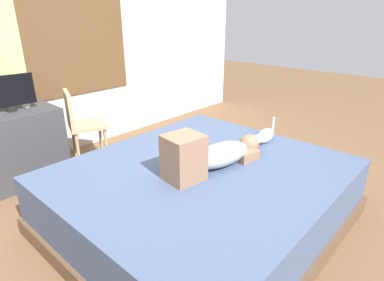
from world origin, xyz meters
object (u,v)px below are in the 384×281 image
at_px(tv_monitor, 8,93).
at_px(chair_by_desk, 80,122).
at_px(cup, 26,102).
at_px(person_lying, 212,154).
at_px(bed, 202,196).
at_px(desk, 13,148).
at_px(cat, 264,136).

xyz_separation_m(tv_monitor, chair_by_desk, (0.61, -0.15, -0.41)).
relative_size(tv_monitor, cup, 5.11).
distance_m(person_lying, cup, 2.06).
xyz_separation_m(bed, cup, (-0.52, 1.92, 0.54)).
relative_size(desk, cup, 9.58).
xyz_separation_m(person_lying, chair_by_desk, (-0.12, 1.77, -0.11)).
height_order(person_lying, cat, person_lying).
height_order(cat, chair_by_desk, chair_by_desk).
relative_size(desk, tv_monitor, 1.87).
bearing_deg(bed, chair_by_desk, 91.97).
xyz_separation_m(cat, desk, (-1.52, 1.96, -0.20)).
height_order(bed, person_lying, person_lying).
relative_size(bed, chair_by_desk, 2.54).
height_order(bed, tv_monitor, tv_monitor).
bearing_deg(cat, cup, 122.89).
bearing_deg(tv_monitor, cup, 16.15).
bearing_deg(tv_monitor, person_lying, -69.23).
bearing_deg(cup, bed, -74.99).
distance_m(bed, cat, 0.85).
bearing_deg(chair_by_desk, tv_monitor, 166.10).
relative_size(bed, person_lying, 2.31).
height_order(desk, cup, cup).
height_order(tv_monitor, chair_by_desk, tv_monitor).
bearing_deg(cat, tv_monitor, 126.59).
bearing_deg(bed, person_lying, -41.49).
relative_size(tv_monitor, chair_by_desk, 0.56).
height_order(bed, cup, cup).
height_order(desk, chair_by_desk, chair_by_desk).
relative_size(cat, tv_monitor, 0.75).
relative_size(person_lying, chair_by_desk, 1.10).
xyz_separation_m(bed, person_lying, (0.06, -0.05, 0.37)).
bearing_deg(chair_by_desk, desk, 167.42).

